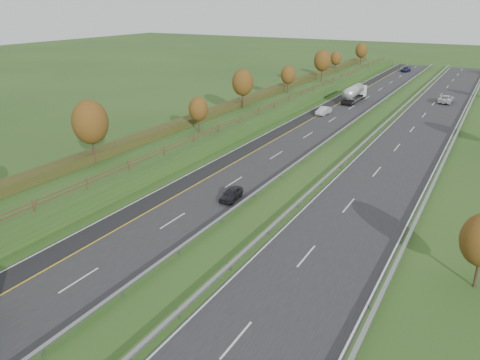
# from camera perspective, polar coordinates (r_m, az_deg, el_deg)

# --- Properties ---
(ground) EXTENTS (400.00, 400.00, 0.00)m
(ground) POSITION_cam_1_polar(r_m,az_deg,el_deg) (70.69, 12.19, 3.88)
(ground) COLOR #284A1A
(ground) RESTS_ON ground
(near_carriageway) EXTENTS (10.50, 200.00, 0.04)m
(near_carriageway) POSITION_cam_1_polar(r_m,az_deg,el_deg) (77.73, 7.68, 5.73)
(near_carriageway) COLOR #232326
(near_carriageway) RESTS_ON ground
(far_carriageway) EXTENTS (10.50, 200.00, 0.04)m
(far_carriageway) POSITION_cam_1_polar(r_m,az_deg,el_deg) (73.60, 19.69, 3.80)
(far_carriageway) COLOR #232326
(far_carriageway) RESTS_ON ground
(hard_shoulder) EXTENTS (3.00, 200.00, 0.04)m
(hard_shoulder) POSITION_cam_1_polar(r_m,az_deg,el_deg) (79.12, 5.15, 6.10)
(hard_shoulder) COLOR black
(hard_shoulder) RESTS_ON ground
(lane_markings) EXTENTS (26.75, 200.00, 0.01)m
(lane_markings) POSITION_cam_1_polar(r_m,az_deg,el_deg) (75.61, 12.16, 5.03)
(lane_markings) COLOR silver
(lane_markings) RESTS_ON near_carriageway
(embankment_left) EXTENTS (12.00, 200.00, 2.00)m
(embankment_left) POSITION_cam_1_polar(r_m,az_deg,el_deg) (82.95, -0.70, 7.58)
(embankment_left) COLOR #284A1A
(embankment_left) RESTS_ON ground
(hedge_left) EXTENTS (2.20, 180.00, 1.10)m
(hedge_left) POSITION_cam_1_polar(r_m,az_deg,el_deg) (83.59, -1.91, 8.76)
(hedge_left) COLOR #333A17
(hedge_left) RESTS_ON embankment_left
(fence_left) EXTENTS (0.12, 189.06, 1.20)m
(fence_left) POSITION_cam_1_polar(r_m,az_deg,el_deg) (80.11, 1.96, 8.35)
(fence_left) COLOR #422B19
(fence_left) RESTS_ON embankment_left
(median_barrier_near) EXTENTS (0.32, 200.00, 0.71)m
(median_barrier_near) POSITION_cam_1_polar(r_m,az_deg,el_deg) (75.77, 11.72, 5.54)
(median_barrier_near) COLOR gray
(median_barrier_near) RESTS_ON ground
(median_barrier_far) EXTENTS (0.32, 200.00, 0.71)m
(median_barrier_far) POSITION_cam_1_polar(r_m,az_deg,el_deg) (74.48, 15.45, 4.95)
(median_barrier_far) COLOR gray
(median_barrier_far) RESTS_ON ground
(outer_barrier_far) EXTENTS (0.32, 200.00, 0.71)m
(outer_barrier_far) POSITION_cam_1_polar(r_m,az_deg,el_deg) (72.82, 24.22, 3.48)
(outer_barrier_far) COLOR gray
(outer_barrier_far) RESTS_ON ground
(trees_left) EXTENTS (6.64, 164.30, 7.66)m
(trees_left) POSITION_cam_1_polar(r_m,az_deg,el_deg) (78.83, -1.73, 10.85)
(trees_left) COLOR #2D2116
(trees_left) RESTS_ON embankment_left
(road_tanker) EXTENTS (2.40, 11.22, 3.46)m
(road_tanker) POSITION_cam_1_polar(r_m,az_deg,el_deg) (104.70, 13.78, 10.28)
(road_tanker) COLOR silver
(road_tanker) RESTS_ON near_carriageway
(car_dark_near) EXTENTS (1.84, 3.87, 1.28)m
(car_dark_near) POSITION_cam_1_polar(r_m,az_deg,el_deg) (50.61, -1.08, -1.72)
(car_dark_near) COLOR black
(car_dark_near) RESTS_ON near_carriageway
(car_silver_mid) EXTENTS (1.91, 4.55, 1.46)m
(car_silver_mid) POSITION_cam_1_polar(r_m,az_deg,el_deg) (91.10, 10.15, 8.32)
(car_silver_mid) COLOR #B2B1B6
(car_silver_mid) RESTS_ON near_carriageway
(car_small_far) EXTENTS (2.43, 5.02, 1.41)m
(car_small_far) POSITION_cam_1_polar(r_m,az_deg,el_deg) (155.37, 19.56, 12.60)
(car_small_far) COLOR #151C44
(car_small_far) RESTS_ON near_carriageway
(car_oncoming) EXTENTS (2.83, 5.96, 1.64)m
(car_oncoming) POSITION_cam_1_polar(r_m,az_deg,el_deg) (109.54, 23.79, 9.04)
(car_oncoming) COLOR silver
(car_oncoming) RESTS_ON far_carriageway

